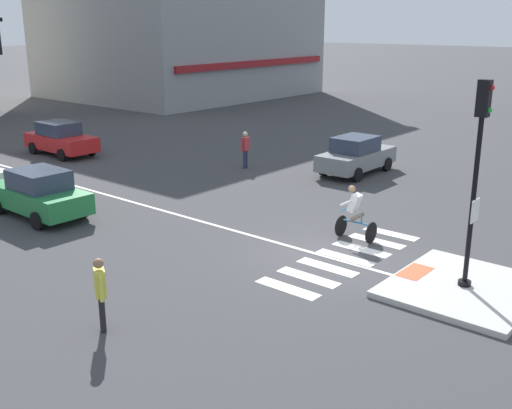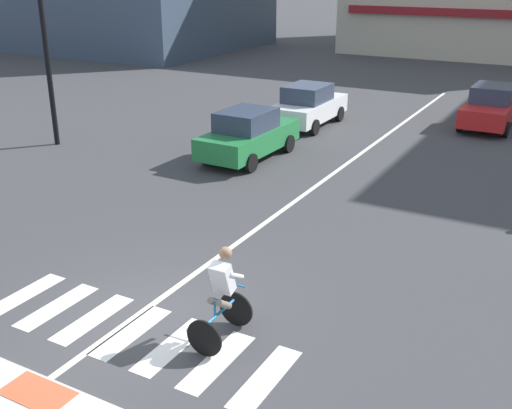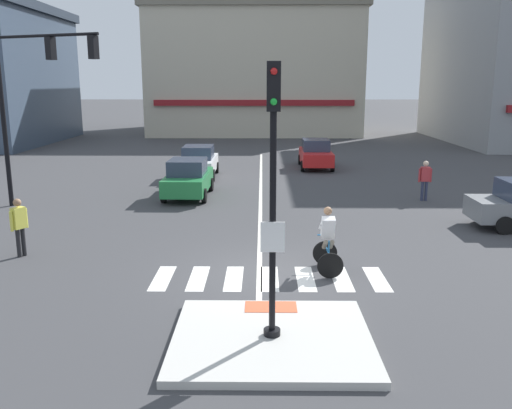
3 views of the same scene
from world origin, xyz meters
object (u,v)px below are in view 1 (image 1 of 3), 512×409
object	(u,v)px
car_green_westbound_far	(39,193)
pedestrian_waiting_far_side	(245,147)
car_grey_cross_right	(356,155)
signal_pole	(477,167)
car_red_eastbound_distant	(61,139)
cyclist	(355,212)
pedestrian_at_curb_left	(100,289)

from	to	relation	value
car_green_westbound_far	pedestrian_waiting_far_side	distance (m)	9.94
car_grey_cross_right	pedestrian_waiting_far_side	world-z (taller)	pedestrian_waiting_far_side
signal_pole	car_red_eastbound_distant	xyz separation A→B (m)	(2.89, 21.79, -2.35)
car_red_eastbound_distant	signal_pole	bearing A→B (deg)	-97.55
car_green_westbound_far	cyclist	world-z (taller)	cyclist
pedestrian_at_curb_left	signal_pole	bearing A→B (deg)	-36.56
cyclist	car_red_eastbound_distant	bearing A→B (deg)	85.55
car_green_westbound_far	cyclist	xyz separation A→B (m)	(4.88, -9.44, 0.06)
car_green_westbound_far	car_red_eastbound_distant	size ratio (longest dim) A/B	1.00
cyclist	pedestrian_at_curb_left	distance (m)	8.58
car_green_westbound_far	car_red_eastbound_distant	distance (m)	10.36
pedestrian_at_curb_left	pedestrian_waiting_far_side	distance (m)	15.56
car_grey_cross_right	pedestrian_at_curb_left	world-z (taller)	pedestrian_at_curb_left
car_red_eastbound_distant	pedestrian_at_curb_left	size ratio (longest dim) A/B	2.46
car_green_westbound_far	pedestrian_at_curb_left	xyz separation A→B (m)	(-3.63, -8.34, 0.17)
car_grey_cross_right	cyclist	bearing A→B (deg)	-149.26
car_grey_cross_right	signal_pole	bearing A→B (deg)	-136.37
signal_pole	cyclist	size ratio (longest dim) A/B	2.99
car_red_eastbound_distant	car_green_westbound_far	bearing A→B (deg)	-127.14
car_red_eastbound_distant	pedestrian_at_curb_left	world-z (taller)	pedestrian_at_curb_left
cyclist	signal_pole	bearing A→B (deg)	-110.28
pedestrian_waiting_far_side	signal_pole	bearing A→B (deg)	-117.04
car_green_westbound_far	car_red_eastbound_distant	xyz separation A→B (m)	(6.26, 8.26, 0.00)
pedestrian_waiting_far_side	car_grey_cross_right	bearing A→B (deg)	-61.62
car_red_eastbound_distant	pedestrian_at_curb_left	xyz separation A→B (m)	(-9.89, -16.60, 0.17)
car_green_westbound_far	cyclist	bearing A→B (deg)	-62.66
car_grey_cross_right	pedestrian_at_curb_left	xyz separation A→B (m)	(-15.90, -3.30, 0.17)
car_green_westbound_far	pedestrian_at_curb_left	size ratio (longest dim) A/B	2.47
car_grey_cross_right	car_red_eastbound_distant	size ratio (longest dim) A/B	1.00
car_red_eastbound_distant	pedestrian_waiting_far_side	distance (m)	9.68
pedestrian_waiting_far_side	pedestrian_at_curb_left	bearing A→B (deg)	-150.56
signal_pole	car_grey_cross_right	xyz separation A→B (m)	(8.90, 8.49, -2.35)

